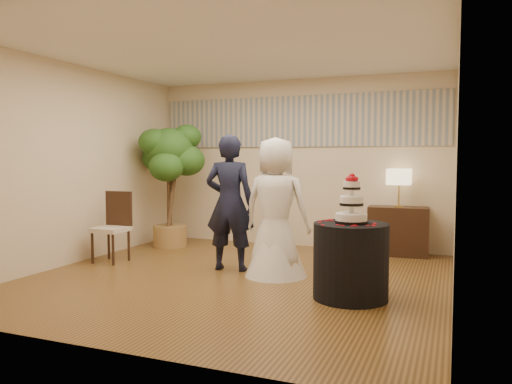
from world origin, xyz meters
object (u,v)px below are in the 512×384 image
at_px(cake_table, 351,261).
at_px(side_chair, 110,227).
at_px(groom, 230,203).
at_px(wedding_cake, 352,198).
at_px(bride, 276,207).
at_px(table_lamp, 399,188).
at_px(ficus_tree, 169,184).
at_px(console, 398,231).

xyz_separation_m(cake_table, side_chair, (-3.55, 0.57, 0.10)).
distance_m(cake_table, side_chair, 3.60).
height_order(groom, wedding_cake, groom).
distance_m(bride, table_lamp, 2.34).
height_order(groom, bride, groom).
bearing_deg(ficus_tree, table_lamp, 10.29).
height_order(ficus_tree, side_chair, ficus_tree).
relative_size(bride, side_chair, 1.74).
bearing_deg(ficus_tree, groom, -35.80).
xyz_separation_m(ficus_tree, side_chair, (-0.13, -1.38, -0.54)).
distance_m(cake_table, wedding_cake, 0.67).
bearing_deg(groom, ficus_tree, -44.65).
bearing_deg(bride, ficus_tree, -27.30).
bearing_deg(console, wedding_cake, -97.80).
relative_size(table_lamp, side_chair, 0.58).
bearing_deg(groom, bride, 163.58).
bearing_deg(cake_table, bride, 148.24).
bearing_deg(groom, table_lamp, -145.58).
xyz_separation_m(cake_table, table_lamp, (0.21, 2.61, 0.63)).
relative_size(console, side_chair, 0.89).
bearing_deg(bride, cake_table, 149.75).
bearing_deg(console, side_chair, -154.68).
relative_size(console, table_lamp, 1.54).
distance_m(groom, ficus_tree, 2.05).
bearing_deg(side_chair, wedding_cake, -9.03).
distance_m(cake_table, ficus_tree, 3.99).
xyz_separation_m(bride, wedding_cake, (1.08, -0.67, 0.20)).
xyz_separation_m(table_lamp, ficus_tree, (-3.63, -0.66, 0.01)).
xyz_separation_m(bride, cake_table, (1.08, -0.67, -0.47)).
height_order(cake_table, side_chair, side_chair).
bearing_deg(wedding_cake, groom, 156.72).
distance_m(wedding_cake, side_chair, 3.64).
bearing_deg(console, groom, -139.84).
bearing_deg(cake_table, side_chair, 170.80).
height_order(cake_table, console, cake_table).
relative_size(ficus_tree, side_chair, 2.08).
height_order(console, table_lamp, table_lamp).
relative_size(groom, console, 2.01).
xyz_separation_m(groom, ficus_tree, (-1.66, 1.20, 0.15)).
bearing_deg(console, bride, -126.63).
relative_size(cake_table, console, 0.90).
relative_size(bride, cake_table, 2.17).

